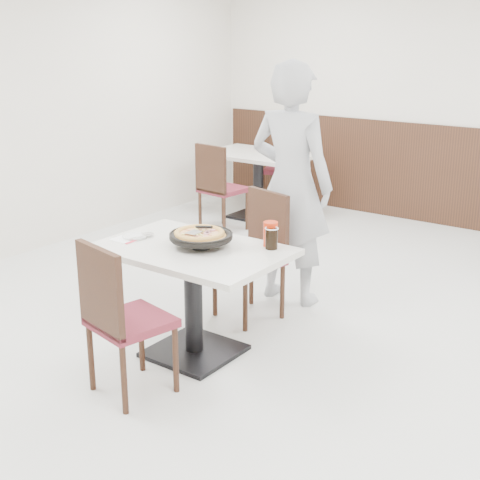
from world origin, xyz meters
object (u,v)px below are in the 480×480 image
Objects in this scene: side_plate at (135,236)px; pizza_pan at (201,240)px; chair_near at (131,318)px; pizza at (199,236)px; chair_far at (249,257)px; diner_person at (291,185)px; bg_chair_left_near at (223,187)px; red_cup at (271,234)px; bg_table_left at (258,185)px; main_table at (193,302)px; cola_glass at (272,239)px; bg_chair_left_far at (282,168)px.

pizza_pan is at bearing 13.83° from side_plate.
chair_near is 2.66× the size of pizza.
chair_far reaches higher than pizza_pan.
diner_person is 1.98× the size of bg_chair_left_near.
diner_person is at bearing 90.61° from pizza.
red_cup is (0.35, 0.27, 0.04)m from pizza_pan.
pizza is 0.46m from red_cup.
diner_person is at bearing -49.74° from bg_table_left.
bg_table_left is (-1.62, 3.10, 0.00)m from main_table.
diner_person reaches higher than bg_chair_left_near.
red_cup is at bearing -40.20° from bg_chair_left_near.
chair_near is at bearing 88.23° from diner_person.
pizza_pan is (0.09, -0.66, 0.32)m from chair_far.
pizza is (0.06, -0.64, 0.34)m from chair_far.
chair_far is 0.68m from diner_person.
bg_table_left is at bearing 125.72° from chair_near.
chair_far is 0.72m from pizza.
side_plate is 1.25× the size of cola_glass.
red_cup is at bearing 153.89° from chair_far.
pizza_pan is at bearing 100.59° from chair_near.
cola_glass is (0.41, 0.86, 0.34)m from chair_near.
main_table is 3.58× the size of pizza_pan.
chair_near and bg_chair_left_near have the same top height.
red_cup reaches higher than cola_glass.
chair_far is at bearing 97.76° from pizza_pan.
bg_table_left is 1.26× the size of bg_chair_left_near.
main_table is at bearing -147.06° from cola_glass.
cola_glass is 0.07× the size of diner_person.
pizza_pan is 0.45m from red_cup.
cola_glass reaches higher than main_table.
pizza is at bearing -61.85° from bg_table_left.
side_plate is 0.09× the size of diner_person.
chair_near is at bearing -112.01° from red_cup.
main_table is 3.50m from bg_table_left.
diner_person is at bearing 91.96° from pizza_pan.
pizza_pan is 0.45m from cola_glass.
chair_far is 2.33m from bg_chair_left_near.
pizza_pan is 0.49m from side_plate.
bg_chair_left_far is at bearing 121.56° from cola_glass.
main_table is 4.05m from bg_chair_left_far.
bg_table_left is (-1.65, 3.05, -0.42)m from pizza_pan.
cola_glass is (0.43, 0.28, 0.44)m from main_table.
side_plate is 1.02× the size of red_cup.
main_table is 7.39× the size of side_plate.
pizza is 1.14m from diner_person.
chair_far and bg_chair_left_near have the same top height.
pizza_pan is at bearing 96.54° from bg_chair_left_far.
bg_table_left is at bearing 96.73° from bg_chair_left_near.
bg_chair_left_far reaches higher than red_cup.
cola_glass reaches higher than pizza_pan.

